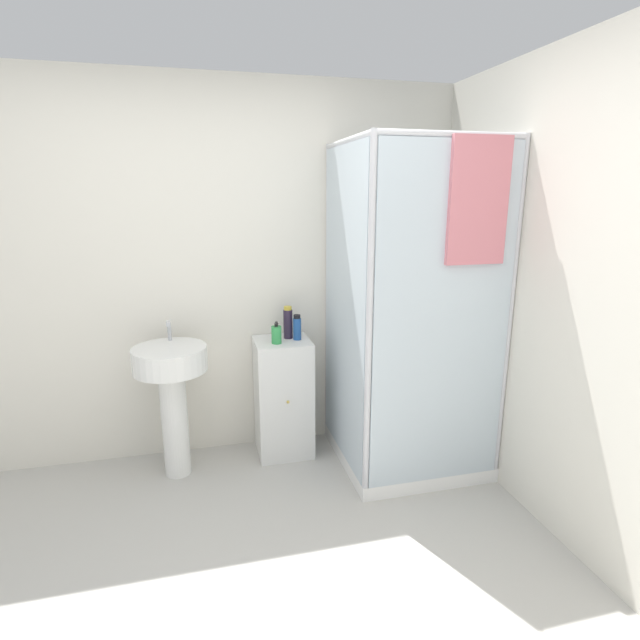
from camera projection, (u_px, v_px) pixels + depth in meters
name	position (u px, v px, depth m)	size (l,w,h in m)	color
ground_plane	(246.00, 640.00, 2.05)	(12.00, 12.00, 0.00)	#B2AFA8
wall_back	(213.00, 274.00, 3.33)	(6.40, 0.06, 2.50)	silver
wall_right	(633.00, 320.00, 2.14)	(0.06, 6.40, 2.50)	silver
shower_enclosure	(404.00, 383.00, 3.24)	(0.90, 0.93, 2.09)	white
vanity_cabinet	(283.00, 397.00, 3.45)	(0.37, 0.37, 0.82)	silver
sink	(172.00, 384.00, 3.12)	(0.45, 0.45, 0.99)	white
soap_dispenser	(276.00, 334.00, 3.26)	(0.07, 0.07, 0.15)	green
shampoo_bottle_tall_black	(288.00, 323.00, 3.37)	(0.06, 0.06, 0.22)	#281E33
shampoo_bottle_blue	(297.00, 328.00, 3.34)	(0.05, 0.05, 0.17)	#1E4C93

